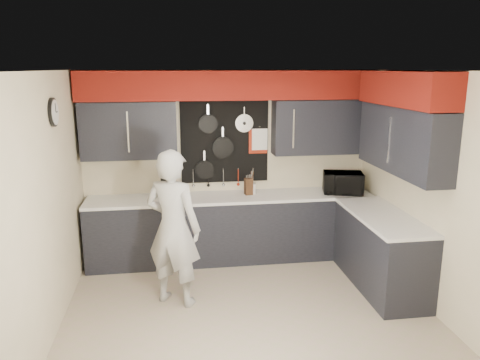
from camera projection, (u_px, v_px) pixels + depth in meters
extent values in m
plane|color=tan|center=(248.00, 309.00, 5.22)|extent=(4.00, 4.00, 0.00)
cube|color=beige|center=(228.00, 164.00, 6.60)|extent=(4.00, 0.01, 2.60)
cube|color=black|center=(129.00, 130.00, 6.14)|extent=(1.24, 0.32, 0.75)
cube|color=black|center=(321.00, 127.00, 6.51)|extent=(1.34, 0.32, 0.75)
cube|color=maroon|center=(229.00, 85.00, 6.17)|extent=(3.94, 0.36, 0.38)
cube|color=black|center=(225.00, 142.00, 6.50)|extent=(1.22, 0.03, 1.15)
cylinder|color=black|center=(208.00, 124.00, 6.37)|extent=(0.26, 0.04, 0.26)
cylinder|color=black|center=(223.00, 147.00, 6.48)|extent=(0.30, 0.04, 0.30)
cylinder|color=black|center=(205.00, 170.00, 6.52)|extent=(0.27, 0.04, 0.27)
cylinder|color=silver|center=(244.00, 123.00, 6.45)|extent=(0.25, 0.02, 0.25)
cube|color=#9E210C|center=(258.00, 141.00, 6.55)|extent=(0.26, 0.01, 0.34)
cube|color=white|center=(260.00, 139.00, 6.53)|extent=(0.22, 0.01, 0.30)
cylinder|color=silver|center=(193.00, 178.00, 6.53)|extent=(0.01, 0.01, 0.20)
cylinder|color=silver|center=(208.00, 177.00, 6.56)|extent=(0.01, 0.01, 0.20)
cylinder|color=silver|center=(223.00, 177.00, 6.59)|extent=(0.01, 0.01, 0.20)
cylinder|color=silver|center=(238.00, 176.00, 6.62)|extent=(0.01, 0.01, 0.20)
cylinder|color=silver|center=(253.00, 176.00, 6.65)|extent=(0.01, 0.01, 0.20)
cube|color=beige|center=(425.00, 190.00, 5.20)|extent=(0.01, 3.50, 2.60)
cube|color=black|center=(403.00, 140.00, 5.34)|extent=(0.32, 1.70, 0.75)
cube|color=maroon|center=(405.00, 89.00, 5.21)|extent=(0.36, 1.70, 0.38)
cube|color=beige|center=(50.00, 205.00, 4.64)|extent=(0.01, 3.50, 2.60)
cylinder|color=black|center=(53.00, 112.00, 4.82)|extent=(0.04, 0.30, 0.30)
cylinder|color=white|center=(55.00, 112.00, 4.82)|extent=(0.01, 0.26, 0.26)
cube|color=black|center=(231.00, 229.00, 6.52)|extent=(3.90, 0.60, 0.88)
cube|color=white|center=(231.00, 197.00, 6.39)|extent=(3.90, 0.63, 0.04)
cube|color=black|center=(381.00, 252.00, 5.70)|extent=(0.60, 1.60, 0.88)
cube|color=white|center=(382.00, 216.00, 5.59)|extent=(0.63, 1.60, 0.04)
cube|color=black|center=(234.00, 262.00, 6.36)|extent=(3.90, 0.06, 0.10)
imported|color=black|center=(343.00, 183.00, 6.50)|extent=(0.60, 0.47, 0.29)
cube|color=#341B10|center=(249.00, 186.00, 6.44)|extent=(0.12, 0.12, 0.23)
cylinder|color=white|center=(252.00, 189.00, 6.49)|extent=(0.11, 0.11, 0.14)
cube|color=black|center=(169.00, 197.00, 6.26)|extent=(0.20, 0.24, 0.03)
cube|color=black|center=(169.00, 185.00, 6.30)|extent=(0.18, 0.08, 0.29)
cube|color=black|center=(168.00, 177.00, 6.19)|extent=(0.20, 0.24, 0.06)
cylinder|color=black|center=(169.00, 192.00, 6.22)|extent=(0.11, 0.11, 0.14)
imported|color=#ABABA8|center=(173.00, 228.00, 5.19)|extent=(0.78, 0.69, 1.78)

